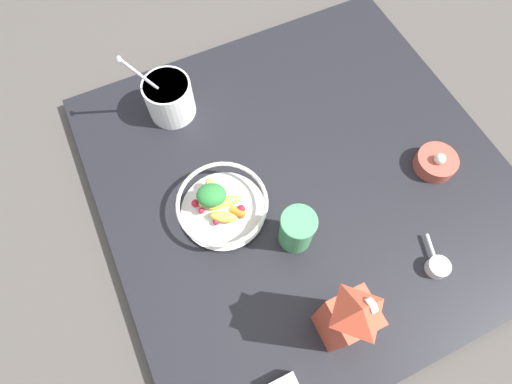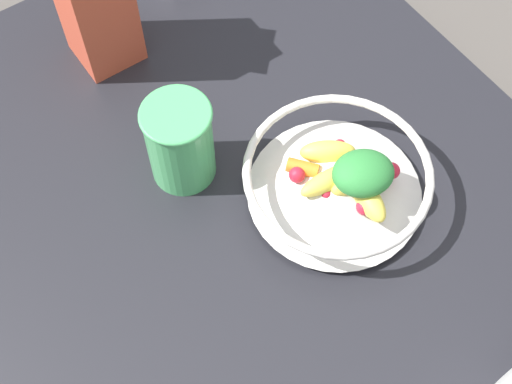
% 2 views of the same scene
% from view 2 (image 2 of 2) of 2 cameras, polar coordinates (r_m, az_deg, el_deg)
% --- Properties ---
extents(ground_plane, '(6.00, 6.00, 0.00)m').
position_cam_2_polar(ground_plane, '(0.83, -6.30, -9.21)').
color(ground_plane, '#4C4742').
extents(countertop, '(0.99, 0.99, 0.04)m').
position_cam_2_polar(countertop, '(0.81, -6.42, -8.75)').
color(countertop, black).
rests_on(countertop, ground_plane).
extents(fruit_bowl, '(0.21, 0.21, 0.09)m').
position_cam_2_polar(fruit_bowl, '(0.81, 6.72, 0.81)').
color(fruit_bowl, silver).
rests_on(fruit_bowl, countertop).
extents(drinking_cup, '(0.08, 0.08, 0.11)m').
position_cam_2_polar(drinking_cup, '(0.81, -6.11, 4.07)').
color(drinking_cup, '#4CB266').
rests_on(drinking_cup, countertop).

